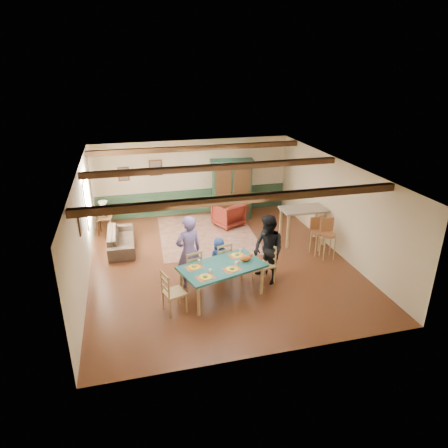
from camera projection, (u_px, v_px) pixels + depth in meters
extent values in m
plane|color=#4E2616|center=(219.00, 261.00, 11.26)|extent=(8.00, 8.00, 0.00)
cube|color=beige|center=(193.00, 178.00, 14.33)|extent=(7.00, 0.02, 2.70)
cube|color=beige|center=(83.00, 229.00, 9.95)|extent=(0.02, 8.00, 2.70)
cube|color=beige|center=(336.00, 206.00, 11.54)|extent=(0.02, 8.00, 2.70)
cube|color=silver|center=(219.00, 168.00, 10.23)|extent=(7.00, 8.00, 0.02)
cube|color=#203B28|center=(194.00, 201.00, 14.66)|extent=(6.95, 0.03, 0.90)
cube|color=#321D0D|center=(245.00, 199.00, 8.21)|extent=(6.95, 0.16, 0.16)
cube|color=#321D0D|center=(215.00, 167.00, 10.63)|extent=(6.95, 0.16, 0.16)
cube|color=#321D0D|center=(197.00, 148.00, 12.96)|extent=(6.95, 0.16, 0.16)
imported|color=#725FA2|center=(189.00, 252.00, 9.73)|extent=(0.78, 0.62, 1.85)
imported|color=black|center=(268.00, 250.00, 9.92)|extent=(0.89, 1.02, 1.77)
imported|color=navy|center=(219.00, 257.00, 10.29)|extent=(0.60, 0.48, 1.08)
cube|color=#C8B391|center=(207.00, 234.00, 12.99)|extent=(3.18, 3.72, 0.01)
cube|color=#153628|center=(232.00, 189.00, 14.04)|extent=(1.55, 0.79, 2.10)
imported|color=#4F130F|center=(228.00, 214.00, 13.55)|extent=(1.15, 1.16, 0.81)
imported|color=#44362A|center=(121.00, 239.00, 11.95)|extent=(0.79, 1.95, 0.57)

